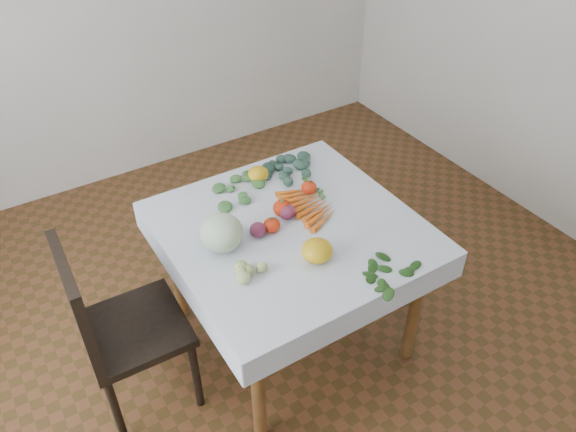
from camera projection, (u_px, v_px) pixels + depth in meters
name	position (u px, v px, depth m)	size (l,w,h in m)	color
ground	(291.00, 333.00, 3.07)	(4.00, 4.00, 0.00)	brown
table	(291.00, 243.00, 2.66)	(1.00, 1.00, 0.75)	brown
tablecloth	(291.00, 227.00, 2.60)	(1.12, 1.12, 0.01)	white
chair	(111.00, 324.00, 2.40)	(0.45, 0.45, 0.97)	black
cabbage	(222.00, 233.00, 2.43)	(0.19, 0.19, 0.17)	#B4C6A6
tomato_a	(283.00, 208.00, 2.64)	(0.09, 0.09, 0.08)	red
tomato_b	(281.00, 208.00, 2.65)	(0.08, 0.08, 0.07)	red
tomato_c	(272.00, 225.00, 2.55)	(0.08, 0.08, 0.07)	red
tomato_d	(309.00, 187.00, 2.78)	(0.08, 0.08, 0.07)	red
heirloom_back	(258.00, 174.00, 2.87)	(0.11, 0.11, 0.07)	gold
heirloom_front	(317.00, 251.00, 2.40)	(0.14, 0.14, 0.10)	gold
onion_a	(258.00, 230.00, 2.53)	(0.08, 0.08, 0.07)	#5D1A35
onion_b	(287.00, 212.00, 2.63)	(0.08, 0.08, 0.07)	#5D1A35
tomatillo_cluster	(248.00, 271.00, 2.33)	(0.16, 0.10, 0.05)	#B2C873
carrot_bunch	(309.00, 205.00, 2.70)	(0.21, 0.36, 0.03)	orange
kale_bunch	(289.00, 170.00, 2.93)	(0.28, 0.26, 0.04)	#315141
basil_bunch	(392.00, 270.00, 2.36)	(0.26, 0.18, 0.01)	#204917
dill_bunch	(236.00, 190.00, 2.80)	(0.26, 0.20, 0.03)	#457F3A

